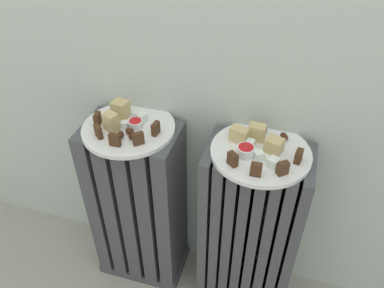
% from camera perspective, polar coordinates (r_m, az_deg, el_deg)
% --- Properties ---
extents(radiator_left, '(0.29, 0.17, 0.61)m').
position_cam_1_polar(radiator_left, '(1.27, -7.92, -9.22)').
color(radiator_left, '#47474C').
rests_on(radiator_left, ground_plane).
extents(radiator_right, '(0.29, 0.17, 0.61)m').
position_cam_1_polar(radiator_right, '(1.20, 8.46, -12.82)').
color(radiator_right, '#47474C').
rests_on(radiator_right, ground_plane).
extents(plate_left, '(0.25, 0.25, 0.01)m').
position_cam_1_polar(plate_left, '(1.06, -9.40, 2.32)').
color(plate_left, white).
rests_on(plate_left, radiator_left).
extents(plate_right, '(0.25, 0.25, 0.01)m').
position_cam_1_polar(plate_right, '(0.98, 10.16, -1.23)').
color(plate_right, white).
rests_on(plate_right, radiator_right).
extents(dark_cake_slice_left_0, '(0.02, 0.03, 0.03)m').
position_cam_1_polar(dark_cake_slice_left_0, '(1.07, -13.87, 3.64)').
color(dark_cake_slice_left_0, '#472B19').
rests_on(dark_cake_slice_left_0, plate_left).
extents(dark_cake_slice_left_1, '(0.03, 0.03, 0.03)m').
position_cam_1_polar(dark_cake_slice_left_1, '(1.02, -13.75, 1.80)').
color(dark_cake_slice_left_1, '#472B19').
rests_on(dark_cake_slice_left_1, plate_left).
extents(dark_cake_slice_left_2, '(0.03, 0.01, 0.03)m').
position_cam_1_polar(dark_cake_slice_left_2, '(0.98, -11.42, 0.61)').
color(dark_cake_slice_left_2, '#472B19').
rests_on(dark_cake_slice_left_2, plate_left).
extents(dark_cake_slice_left_3, '(0.03, 0.03, 0.03)m').
position_cam_1_polar(dark_cake_slice_left_3, '(0.98, -7.99, 0.81)').
color(dark_cake_slice_left_3, '#472B19').
rests_on(dark_cake_slice_left_3, plate_left).
extents(dark_cake_slice_left_4, '(0.02, 0.03, 0.03)m').
position_cam_1_polar(dark_cake_slice_left_4, '(1.01, -5.43, 2.30)').
color(dark_cake_slice_left_4, '#472B19').
rests_on(dark_cake_slice_left_4, plate_left).
extents(marble_cake_slice_left_0, '(0.04, 0.04, 0.05)m').
position_cam_1_polar(marble_cake_slice_left_0, '(1.04, -11.95, 3.23)').
color(marble_cake_slice_left_0, tan).
rests_on(marble_cake_slice_left_0, plate_left).
extents(marble_cake_slice_left_1, '(0.05, 0.04, 0.05)m').
position_cam_1_polar(marble_cake_slice_left_1, '(1.08, -10.55, 5.08)').
color(marble_cake_slice_left_1, tan).
rests_on(marble_cake_slice_left_1, plate_left).
extents(turkish_delight_left_0, '(0.02, 0.02, 0.02)m').
position_cam_1_polar(turkish_delight_left_0, '(1.05, -9.96, 2.86)').
color(turkish_delight_left_0, white).
rests_on(turkish_delight_left_0, plate_left).
extents(turkish_delight_left_1, '(0.03, 0.03, 0.02)m').
position_cam_1_polar(turkish_delight_left_1, '(1.06, -7.49, 3.94)').
color(turkish_delight_left_1, white).
rests_on(turkish_delight_left_1, plate_left).
extents(medjool_date_left_0, '(0.02, 0.02, 0.02)m').
position_cam_1_polar(medjool_date_left_0, '(1.00, -8.81, 1.07)').
color(medjool_date_left_0, '#3D1E0F').
rests_on(medjool_date_left_0, plate_left).
extents(medjool_date_left_1, '(0.03, 0.03, 0.01)m').
position_cam_1_polar(medjool_date_left_1, '(1.09, -12.96, 4.03)').
color(medjool_date_left_1, '#3D1E0F').
rests_on(medjool_date_left_1, plate_left).
extents(medjool_date_left_2, '(0.03, 0.03, 0.02)m').
position_cam_1_polar(medjool_date_left_2, '(1.01, -10.61, 1.35)').
color(medjool_date_left_2, '#3D1E0F').
rests_on(medjool_date_left_2, plate_left).
extents(medjool_date_left_3, '(0.03, 0.03, 0.02)m').
position_cam_1_polar(medjool_date_left_3, '(1.02, -9.25, 1.91)').
color(medjool_date_left_3, '#3D1E0F').
rests_on(medjool_date_left_3, plate_left).
extents(jam_bowl_left, '(0.04, 0.04, 0.02)m').
position_cam_1_polar(jam_bowl_left, '(1.04, -8.40, 3.05)').
color(jam_bowl_left, white).
rests_on(jam_bowl_left, plate_left).
extents(dark_cake_slice_right_0, '(0.03, 0.03, 0.03)m').
position_cam_1_polar(dark_cake_slice_right_0, '(0.91, 6.06, -2.25)').
color(dark_cake_slice_right_0, '#472B19').
rests_on(dark_cake_slice_right_0, plate_right).
extents(dark_cake_slice_right_1, '(0.03, 0.02, 0.03)m').
position_cam_1_polar(dark_cake_slice_right_1, '(0.89, 9.50, -3.76)').
color(dark_cake_slice_right_1, '#472B19').
rests_on(dark_cake_slice_right_1, plate_right).
extents(dark_cake_slice_right_2, '(0.03, 0.03, 0.03)m').
position_cam_1_polar(dark_cake_slice_right_2, '(0.91, 13.36, -3.54)').
color(dark_cake_slice_right_2, '#472B19').
rests_on(dark_cake_slice_right_2, plate_right).
extents(dark_cake_slice_right_3, '(0.02, 0.03, 0.03)m').
position_cam_1_polar(dark_cake_slice_right_3, '(0.95, 15.57, -1.76)').
color(dark_cake_slice_right_3, '#472B19').
rests_on(dark_cake_slice_right_3, plate_right).
extents(marble_cake_slice_right_0, '(0.05, 0.05, 0.04)m').
position_cam_1_polar(marble_cake_slice_right_0, '(0.97, 12.11, -0.21)').
color(marble_cake_slice_right_0, tan).
rests_on(marble_cake_slice_right_0, plate_right).
extents(marble_cake_slice_right_1, '(0.04, 0.03, 0.04)m').
position_cam_1_polar(marble_cake_slice_right_1, '(1.00, 9.60, 1.74)').
color(marble_cake_slice_right_1, tan).
rests_on(marble_cake_slice_right_1, plate_right).
extents(marble_cake_slice_right_2, '(0.05, 0.04, 0.04)m').
position_cam_1_polar(marble_cake_slice_right_2, '(0.99, 7.00, 1.37)').
color(marble_cake_slice_right_2, tan).
rests_on(marble_cake_slice_right_2, plate_right).
extents(turkish_delight_right_0, '(0.02, 0.02, 0.02)m').
position_cam_1_polar(turkish_delight_right_0, '(0.98, 8.63, 0.05)').
color(turkish_delight_right_0, white).
rests_on(turkish_delight_right_0, plate_right).
extents(turkish_delight_right_1, '(0.03, 0.03, 0.02)m').
position_cam_1_polar(turkish_delight_right_1, '(0.94, 9.92, -1.68)').
color(turkish_delight_right_1, white).
rests_on(turkish_delight_right_1, plate_right).
extents(turkish_delight_right_2, '(0.03, 0.03, 0.02)m').
position_cam_1_polar(turkish_delight_right_2, '(0.93, 12.00, -2.74)').
color(turkish_delight_right_2, white).
rests_on(turkish_delight_right_2, plate_right).
extents(medjool_date_right_0, '(0.03, 0.03, 0.02)m').
position_cam_1_polar(medjool_date_right_0, '(1.02, 13.52, 1.11)').
color(medjool_date_right_0, '#3D1E0F').
rests_on(medjool_date_right_0, plate_right).
extents(medjool_date_right_1, '(0.02, 0.02, 0.02)m').
position_cam_1_polar(medjool_date_right_1, '(1.03, 10.66, 2.17)').
color(medjool_date_right_1, '#3D1E0F').
rests_on(medjool_date_right_1, plate_right).
extents(jam_bowl_right, '(0.05, 0.05, 0.02)m').
position_cam_1_polar(jam_bowl_right, '(0.95, 7.98, -0.94)').
color(jam_bowl_right, white).
rests_on(jam_bowl_right, plate_right).
extents(fork, '(0.02, 0.10, 0.00)m').
position_cam_1_polar(fork, '(1.07, -9.46, 3.18)').
color(fork, silver).
rests_on(fork, plate_left).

